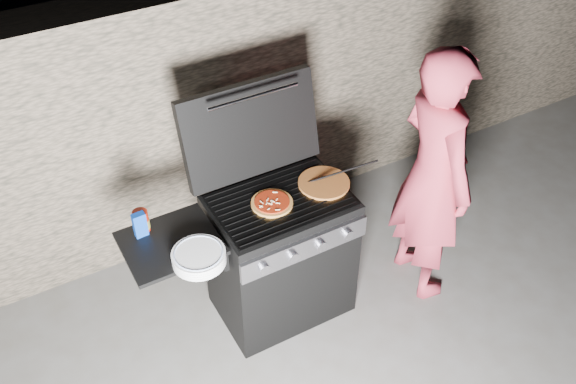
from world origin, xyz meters
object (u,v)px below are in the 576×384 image
pizza_topped (272,203)px  person (433,177)px  sauce_jar (141,221)px  gas_grill (245,270)px

pizza_topped → person: person is taller
sauce_jar → person: (1.70, -0.38, -0.09)m
gas_grill → person: (1.18, -0.22, 0.42)m
pizza_topped → person: 1.01m
pizza_topped → sauce_jar: (-0.71, 0.17, 0.04)m
pizza_topped → person: (0.99, -0.21, -0.05)m
gas_grill → sauce_jar: (-0.51, 0.16, 0.51)m
sauce_jar → gas_grill: bearing=-17.1°
person → pizza_topped: bearing=83.4°
gas_grill → pizza_topped: (0.19, -0.01, 0.47)m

